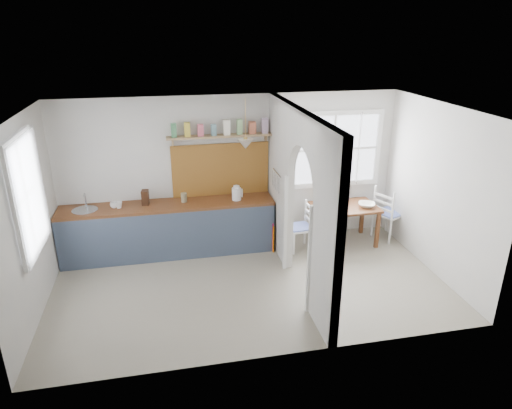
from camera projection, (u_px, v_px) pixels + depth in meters
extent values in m
cube|color=gray|center=(251.00, 285.00, 6.84)|extent=(5.80, 3.20, 0.01)
cube|color=#BBB9B5|center=(250.00, 111.00, 5.89)|extent=(5.80, 3.20, 0.01)
cube|color=#BBB9B5|center=(232.00, 171.00, 7.82)|extent=(5.80, 0.01, 2.60)
cube|color=#BBB9B5|center=(279.00, 258.00, 4.91)|extent=(5.80, 0.01, 2.60)
cube|color=#BBB9B5|center=(28.00, 222.00, 5.82)|extent=(0.01, 3.20, 2.60)
cube|color=#BBB9B5|center=(438.00, 191.00, 6.91)|extent=(0.01, 3.20, 2.60)
cube|color=#BBB9B5|center=(327.00, 237.00, 5.41)|extent=(0.12, 0.80, 2.60)
cube|color=#BBB9B5|center=(281.00, 179.00, 7.41)|extent=(0.12, 1.20, 2.60)
cube|color=#BBB9B5|center=(305.00, 152.00, 6.03)|extent=(0.12, 1.20, 1.05)
cube|color=brown|center=(168.00, 205.00, 7.49)|extent=(3.50, 0.60, 0.05)
cube|color=#334053|center=(170.00, 237.00, 7.40)|extent=(3.50, 0.03, 0.85)
cube|color=#391F12|center=(170.00, 229.00, 7.71)|extent=(3.46, 0.45, 0.85)
cylinder|color=#AEB2BA|center=(85.00, 211.00, 7.24)|extent=(0.40, 0.40, 0.02)
cube|color=brown|center=(221.00, 170.00, 7.75)|extent=(1.65, 0.03, 0.90)
cube|color=#9F7653|center=(220.00, 136.00, 7.45)|extent=(1.75, 0.20, 0.03)
cube|color=#2E683B|center=(174.00, 132.00, 7.27)|extent=(0.09, 0.09, 0.18)
cube|color=#B09A24|center=(187.00, 131.00, 7.31)|extent=(0.09, 0.09, 0.18)
cube|color=#B84758|center=(201.00, 130.00, 7.35)|extent=(0.09, 0.09, 0.18)
cube|color=slate|center=(214.00, 130.00, 7.39)|extent=(0.09, 0.09, 0.18)
cube|color=#EFE0C4|center=(227.00, 129.00, 7.43)|extent=(0.09, 0.09, 0.18)
cube|color=#709E5F|center=(240.00, 129.00, 7.47)|extent=(0.09, 0.09, 0.18)
cube|color=#A0492D|center=(252.00, 128.00, 7.51)|extent=(0.09, 0.09, 0.18)
cube|color=#A88BAB|center=(265.00, 128.00, 7.55)|extent=(0.09, 0.09, 0.18)
cone|color=beige|center=(246.00, 144.00, 7.23)|extent=(0.26, 0.26, 0.16)
cylinder|color=#AEB2BA|center=(277.00, 173.00, 7.25)|extent=(0.02, 0.50, 0.02)
imported|color=white|center=(119.00, 205.00, 7.30)|extent=(0.12, 0.12, 0.11)
imported|color=white|center=(114.00, 205.00, 7.32)|extent=(0.15, 0.15, 0.10)
cube|color=#391F12|center=(145.00, 197.00, 7.43)|extent=(0.13, 0.16, 0.24)
cylinder|color=#7A7152|center=(184.00, 198.00, 7.55)|extent=(0.12, 0.12, 0.16)
cube|color=#CE1465|center=(273.00, 237.00, 7.76)|extent=(0.02, 0.03, 0.51)
cube|color=#D15A02|center=(273.00, 239.00, 7.73)|extent=(0.02, 0.03, 0.49)
imported|color=white|center=(367.00, 205.00, 7.91)|extent=(0.37, 0.37, 0.07)
imported|color=slate|center=(344.00, 209.00, 7.72)|extent=(0.10, 0.10, 0.08)
cylinder|color=#3B3535|center=(323.00, 208.00, 7.84)|extent=(0.24, 0.24, 0.02)
imported|color=#462E56|center=(345.00, 198.00, 8.07)|extent=(0.21, 0.21, 0.17)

